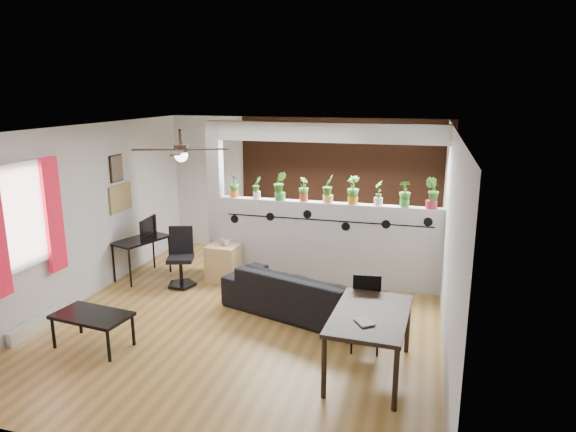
# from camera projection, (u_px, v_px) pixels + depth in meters

# --- Properties ---
(room_shell) EXTENTS (6.30, 7.10, 2.90)m
(room_shell) POSITION_uv_depth(u_px,v_px,m) (249.00, 226.00, 6.94)
(room_shell) COLOR olive
(room_shell) RESTS_ON ground
(partition_wall) EXTENTS (3.60, 0.18, 1.35)m
(partition_wall) POSITION_uv_depth(u_px,v_px,m) (327.00, 243.00, 8.29)
(partition_wall) COLOR #BCBCC1
(partition_wall) RESTS_ON ground
(ceiling_header) EXTENTS (3.60, 0.18, 0.30)m
(ceiling_header) POSITION_uv_depth(u_px,v_px,m) (329.00, 132.00, 7.87)
(ceiling_header) COLOR silver
(ceiling_header) RESTS_ON room_shell
(pier_column) EXTENTS (0.22, 0.20, 2.60)m
(pier_column) POSITION_uv_depth(u_px,v_px,m) (216.00, 199.00, 8.63)
(pier_column) COLOR #BCBCC1
(pier_column) RESTS_ON ground
(brick_panel) EXTENTS (3.90, 0.05, 2.60)m
(brick_panel) POSITION_uv_depth(u_px,v_px,m) (343.00, 189.00, 9.52)
(brick_panel) COLOR brown
(brick_panel) RESTS_ON ground
(vine_decal) EXTENTS (3.31, 0.01, 0.30)m
(vine_decal) POSITION_uv_depth(u_px,v_px,m) (326.00, 220.00, 8.10)
(vine_decal) COLOR black
(vine_decal) RESTS_ON partition_wall
(window_assembly) EXTENTS (0.09, 1.30, 1.55)m
(window_assembly) POSITION_uv_depth(u_px,v_px,m) (23.00, 219.00, 6.41)
(window_assembly) COLOR white
(window_assembly) RESTS_ON room_shell
(baseboard_heater) EXTENTS (0.08, 1.00, 0.18)m
(baseboard_heater) POSITION_uv_depth(u_px,v_px,m) (38.00, 324.00, 6.75)
(baseboard_heater) COLOR silver
(baseboard_heater) RESTS_ON ground
(corkboard) EXTENTS (0.03, 0.60, 0.45)m
(corkboard) POSITION_uv_depth(u_px,v_px,m) (121.00, 198.00, 8.47)
(corkboard) COLOR olive
(corkboard) RESTS_ON room_shell
(framed_art) EXTENTS (0.03, 0.34, 0.44)m
(framed_art) POSITION_uv_depth(u_px,v_px,m) (116.00, 168.00, 8.31)
(framed_art) COLOR #8C7259
(framed_art) RESTS_ON room_shell
(ceiling_fan) EXTENTS (1.19, 1.19, 0.43)m
(ceiling_fan) POSITION_uv_depth(u_px,v_px,m) (181.00, 151.00, 6.62)
(ceiling_fan) COLOR black
(ceiling_fan) RESTS_ON room_shell
(potted_plant_0) EXTENTS (0.24, 0.23, 0.39)m
(potted_plant_0) POSITION_uv_depth(u_px,v_px,m) (234.00, 185.00, 8.48)
(potted_plant_0) COLOR orange
(potted_plant_0) RESTS_ON partition_wall
(potted_plant_1) EXTENTS (0.22, 0.22, 0.36)m
(potted_plant_1) POSITION_uv_depth(u_px,v_px,m) (257.00, 187.00, 8.38)
(potted_plant_1) COLOR white
(potted_plant_1) RESTS_ON partition_wall
(potted_plant_2) EXTENTS (0.28, 0.25, 0.47)m
(potted_plant_2) POSITION_uv_depth(u_px,v_px,m) (280.00, 185.00, 8.27)
(potted_plant_2) COLOR green
(potted_plant_2) RESTS_ON partition_wall
(potted_plant_3) EXTENTS (0.18, 0.21, 0.38)m
(potted_plant_3) POSITION_uv_depth(u_px,v_px,m) (304.00, 189.00, 8.18)
(potted_plant_3) COLOR #C43F1F
(potted_plant_3) RESTS_ON partition_wall
(potted_plant_4) EXTENTS (0.26, 0.28, 0.44)m
(potted_plant_4) POSITION_uv_depth(u_px,v_px,m) (328.00, 188.00, 8.07)
(potted_plant_4) COLOR gold
(potted_plant_4) RESTS_ON partition_wall
(potted_plant_5) EXTENTS (0.26, 0.23, 0.44)m
(potted_plant_5) POSITION_uv_depth(u_px,v_px,m) (353.00, 189.00, 7.97)
(potted_plant_5) COLOR orange
(potted_plant_5) RESTS_ON partition_wall
(potted_plant_6) EXTENTS (0.21, 0.23, 0.39)m
(potted_plant_6) POSITION_uv_depth(u_px,v_px,m) (379.00, 192.00, 7.88)
(potted_plant_6) COLOR silver
(potted_plant_6) RESTS_ON partition_wall
(potted_plant_7) EXTENTS (0.24, 0.20, 0.41)m
(potted_plant_7) POSITION_uv_depth(u_px,v_px,m) (405.00, 193.00, 7.77)
(potted_plant_7) COLOR green
(potted_plant_7) RESTS_ON partition_wall
(potted_plant_8) EXTENTS (0.30, 0.27, 0.47)m
(potted_plant_8) POSITION_uv_depth(u_px,v_px,m) (432.00, 192.00, 7.67)
(potted_plant_8) COLOR #B61D37
(potted_plant_8) RESTS_ON partition_wall
(sofa) EXTENTS (2.25, 1.43, 0.61)m
(sofa) POSITION_uv_depth(u_px,v_px,m) (301.00, 293.00, 7.22)
(sofa) COLOR black
(sofa) RESTS_ON ground
(cube_shelf) EXTENTS (0.51, 0.46, 0.61)m
(cube_shelf) POSITION_uv_depth(u_px,v_px,m) (223.00, 263.00, 8.48)
(cube_shelf) COLOR tan
(cube_shelf) RESTS_ON ground
(cup) EXTENTS (0.18, 0.18, 0.11)m
(cup) POSITION_uv_depth(u_px,v_px,m) (226.00, 242.00, 8.39)
(cup) COLOR gray
(cup) RESTS_ON cube_shelf
(computer_desk) EXTENTS (0.76, 1.03, 0.67)m
(computer_desk) POSITION_uv_depth(u_px,v_px,m) (141.00, 242.00, 8.57)
(computer_desk) COLOR black
(computer_desk) RESTS_ON ground
(monitor) EXTENTS (0.32, 0.08, 0.18)m
(monitor) POSITION_uv_depth(u_px,v_px,m) (145.00, 231.00, 8.67)
(monitor) COLOR black
(monitor) RESTS_ON computer_desk
(office_chair) EXTENTS (0.50, 0.50, 0.94)m
(office_chair) POSITION_uv_depth(u_px,v_px,m) (181.00, 261.00, 8.24)
(office_chair) COLOR black
(office_chair) RESTS_ON ground
(dining_table) EXTENTS (0.86, 1.36, 0.72)m
(dining_table) POSITION_uv_depth(u_px,v_px,m) (370.00, 320.00, 5.60)
(dining_table) COLOR black
(dining_table) RESTS_ON ground
(book) EXTENTS (0.25, 0.26, 0.02)m
(book) POSITION_uv_depth(u_px,v_px,m) (358.00, 323.00, 5.32)
(book) COLOR gray
(book) RESTS_ON dining_table
(folding_chair) EXTENTS (0.39, 0.39, 0.90)m
(folding_chair) POSITION_uv_depth(u_px,v_px,m) (366.00, 306.00, 6.24)
(folding_chair) COLOR black
(folding_chair) RESTS_ON ground
(coffee_table) EXTENTS (0.99, 0.63, 0.43)m
(coffee_table) POSITION_uv_depth(u_px,v_px,m) (92.00, 317.00, 6.25)
(coffee_table) COLOR black
(coffee_table) RESTS_ON ground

